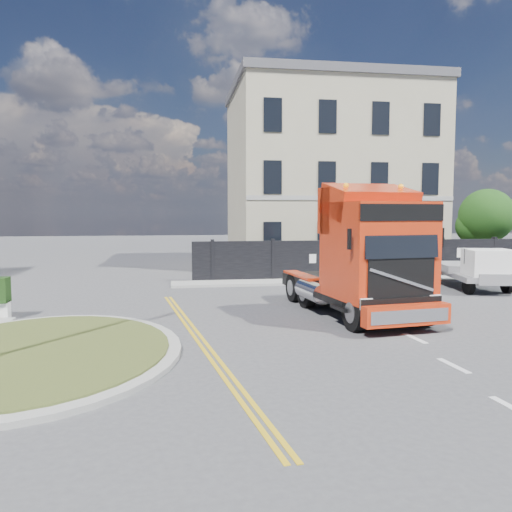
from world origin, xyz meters
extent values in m
plane|color=#424244|center=(0.00, 0.00, 0.00)|extent=(120.00, 120.00, 0.00)
cylinder|color=#999993|center=(-7.00, -3.00, 0.06)|extent=(6.80, 6.80, 0.12)
cylinder|color=#36431B|center=(-7.00, -3.00, 0.14)|extent=(6.20, 6.20, 0.05)
cube|color=black|center=(6.00, 9.00, 1.00)|extent=(18.00, 0.25, 2.00)
cube|color=#B3AD8E|center=(6.00, 16.50, 5.50)|extent=(12.00, 10.00, 11.00)
cube|color=#4C4C51|center=(6.00, 16.50, 11.25)|extent=(12.30, 10.30, 0.50)
cube|color=#B3AD8E|center=(3.00, 16.50, 12.00)|extent=(0.80, 0.80, 1.60)
cube|color=#B3AD8E|center=(9.00, 16.50, 12.00)|extent=(0.80, 0.80, 1.60)
cylinder|color=#382619|center=(14.50, 12.00, 1.20)|extent=(0.24, 0.24, 2.40)
sphere|color=#10350F|center=(14.50, 12.00, 3.20)|extent=(3.20, 3.20, 3.20)
sphere|color=#10350F|center=(14.00, 12.40, 2.60)|extent=(2.20, 2.20, 2.20)
cube|color=#999993|center=(6.00, 8.10, 0.06)|extent=(20.00, 1.60, 0.12)
cube|color=black|center=(2.14, 1.04, 0.79)|extent=(3.37, 6.86, 0.47)
cube|color=red|center=(2.36, -0.78, 2.25)|extent=(2.94, 3.03, 2.93)
cube|color=red|center=(2.23, 0.31, 3.46)|extent=(2.71, 1.26, 1.47)
cube|color=black|center=(2.53, -2.11, 2.67)|extent=(2.29, 0.35, 1.10)
cube|color=red|center=(2.57, -2.44, 0.58)|extent=(2.64, 0.69, 0.58)
cylinder|color=black|center=(1.35, -1.75, 0.54)|extent=(0.47, 1.12, 1.09)
cylinder|color=gray|center=(1.35, -1.75, 0.54)|extent=(0.45, 0.64, 0.60)
cylinder|color=black|center=(3.59, -1.47, 0.54)|extent=(0.47, 1.12, 1.09)
cylinder|color=gray|center=(3.59, -1.47, 0.54)|extent=(0.45, 0.64, 0.60)
cylinder|color=black|center=(0.88, 1.93, 0.54)|extent=(0.47, 1.12, 1.09)
cylinder|color=gray|center=(0.88, 1.93, 0.54)|extent=(0.45, 0.64, 0.60)
cylinder|color=black|center=(3.13, 2.22, 0.54)|extent=(0.47, 1.12, 1.09)
cylinder|color=gray|center=(3.13, 2.22, 0.54)|extent=(0.45, 0.64, 0.60)
cylinder|color=black|center=(0.73, 3.18, 0.54)|extent=(0.47, 1.12, 1.09)
cylinder|color=gray|center=(0.73, 3.18, 0.54)|extent=(0.45, 0.64, 0.60)
cylinder|color=black|center=(2.97, 3.46, 0.54)|extent=(0.47, 1.12, 1.09)
cylinder|color=gray|center=(2.97, 3.46, 0.54)|extent=(0.45, 0.64, 0.60)
cube|color=slate|center=(9.20, 5.14, 0.65)|extent=(2.70, 4.75, 0.23)
cube|color=white|center=(9.20, 3.75, 1.26)|extent=(2.09, 2.02, 1.21)
cylinder|color=black|center=(8.31, 3.75, 0.33)|extent=(0.23, 0.65, 0.65)
cylinder|color=black|center=(10.08, 3.75, 0.33)|extent=(0.23, 0.65, 0.65)
cylinder|color=black|center=(8.31, 6.54, 0.33)|extent=(0.23, 0.65, 0.65)
cylinder|color=black|center=(10.08, 6.54, 0.33)|extent=(0.23, 0.65, 0.65)
camera|label=1|loc=(-3.64, -15.22, 3.40)|focal=35.00mm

